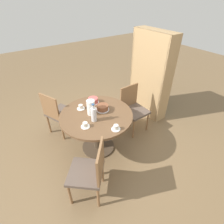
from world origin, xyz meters
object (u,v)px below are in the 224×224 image
at_px(chair_c, 90,171).
at_px(water_bottle, 94,114).
at_px(chair_b, 58,112).
at_px(coffee_pot, 91,107).
at_px(chair_a, 133,108).
at_px(cup_c, 81,107).
at_px(cake_main, 103,108).
at_px(bookshelf, 150,76).
at_px(cake_second, 93,101).
at_px(cup_b, 116,128).
at_px(cup_a, 85,125).

bearing_deg(chair_c, water_bottle, -174.59).
bearing_deg(chair_b, coffee_pot, -177.52).
distance_m(chair_a, cup_c, 1.02).
xyz_separation_m(chair_a, cake_main, (0.04, -0.69, 0.29)).
distance_m(chair_a, bookshelf, 0.78).
bearing_deg(cake_second, chair_a, 71.67).
distance_m(chair_c, cup_b, 0.65).
xyz_separation_m(cake_second, cup_c, (0.04, -0.25, -0.01)).
height_order(water_bottle, cup_c, water_bottle).
height_order(chair_b, cake_main, chair_b).
bearing_deg(coffee_pot, cup_c, -162.03).
distance_m(chair_c, coffee_pot, 0.93).
xyz_separation_m(cake_second, cup_a, (0.48, -0.41, -0.01)).
bearing_deg(cake_main, cake_second, -176.77).
bearing_deg(cup_b, cake_main, 168.17).
xyz_separation_m(chair_a, cake_second, (-0.23, -0.71, 0.29)).
height_order(chair_b, chair_c, same).
height_order(chair_a, cup_c, chair_a).
height_order(chair_a, coffee_pot, coffee_pot).
xyz_separation_m(chair_c, cake_second, (-0.99, 0.63, 0.29)).
distance_m(cup_b, cup_c, 0.75).
height_order(chair_c, cup_a, chair_c).
relative_size(coffee_pot, cup_b, 2.16).
bearing_deg(chair_b, water_bottle, 175.03).
height_order(chair_a, cake_main, chair_a).
relative_size(chair_b, cake_second, 4.52).
relative_size(chair_b, cup_c, 6.88).
bearing_deg(cup_b, cup_c, -167.38).
height_order(chair_b, cake_second, chair_b).
bearing_deg(chair_b, cup_b, 176.63).
xyz_separation_m(coffee_pot, water_bottle, (0.17, -0.05, -0.01)).
bearing_deg(cup_a, chair_a, 102.46).
bearing_deg(coffee_pot, chair_c, -31.92).
relative_size(bookshelf, coffee_pot, 6.23).
bearing_deg(cup_b, bookshelf, 118.95).
bearing_deg(bookshelf, water_bottle, 105.90).
height_order(coffee_pot, cup_b, coffee_pot).
xyz_separation_m(cake_main, cake_second, (-0.27, -0.02, 0.00)).
xyz_separation_m(chair_b, cup_a, (0.92, 0.10, 0.28)).
bearing_deg(cake_main, water_bottle, -57.74).
relative_size(chair_b, cup_b, 6.88).
relative_size(coffee_pot, cake_main, 1.30).
height_order(bookshelf, coffee_pot, bookshelf).
height_order(water_bottle, cup_b, water_bottle).
bearing_deg(cup_c, coffee_pot, 17.97).
relative_size(coffee_pot, cup_a, 2.16).
distance_m(chair_c, bookshelf, 2.25).
height_order(cake_main, cup_c, cake_main).
relative_size(chair_c, cake_second, 4.52).
relative_size(cake_second, cup_a, 1.52).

